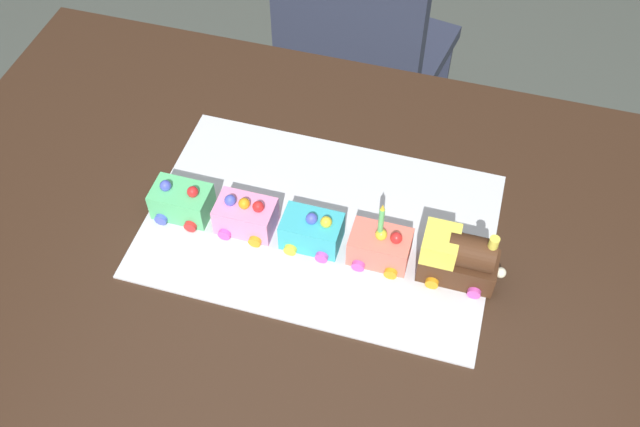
% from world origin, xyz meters
% --- Properties ---
extents(ground_plane, '(8.00, 8.00, 0.00)m').
position_xyz_m(ground_plane, '(0.00, 0.00, 0.00)').
color(ground_plane, '#474C44').
extents(dining_table, '(1.40, 1.00, 0.74)m').
position_xyz_m(dining_table, '(0.00, 0.00, 0.63)').
color(dining_table, '#382316').
rests_on(dining_table, ground).
extents(chair, '(0.46, 0.46, 0.86)m').
position_xyz_m(chair, '(0.06, -0.83, 0.47)').
color(chair, '#2D3347').
rests_on(chair, ground).
extents(cake_board, '(0.60, 0.40, 0.00)m').
position_xyz_m(cake_board, '(-0.05, -0.06, 0.74)').
color(cake_board, silver).
rests_on(cake_board, dining_table).
extents(cake_locomotive, '(0.14, 0.08, 0.12)m').
position_xyz_m(cake_locomotive, '(-0.29, -0.02, 0.79)').
color(cake_locomotive, '#472816').
rests_on(cake_locomotive, cake_board).
extents(cake_car_tanker_coral, '(0.10, 0.08, 0.07)m').
position_xyz_m(cake_car_tanker_coral, '(-0.16, -0.02, 0.77)').
color(cake_car_tanker_coral, '#F27260').
rests_on(cake_car_tanker_coral, cake_board).
extents(cake_car_flatbed_turquoise, '(0.10, 0.08, 0.07)m').
position_xyz_m(cake_car_flatbed_turquoise, '(-0.05, -0.02, 0.77)').
color(cake_car_flatbed_turquoise, '#38B7C6').
rests_on(cake_car_flatbed_turquoise, cake_board).
extents(cake_car_caboose_bubblegum, '(0.10, 0.08, 0.07)m').
position_xyz_m(cake_car_caboose_bubblegum, '(0.07, -0.02, 0.77)').
color(cake_car_caboose_bubblegum, pink).
rests_on(cake_car_caboose_bubblegum, cake_board).
extents(cake_car_gondola_mint_green, '(0.10, 0.08, 0.07)m').
position_xyz_m(cake_car_gondola_mint_green, '(0.19, -0.02, 0.77)').
color(cake_car_gondola_mint_green, '#59CC7A').
rests_on(cake_car_gondola_mint_green, cake_board).
extents(birthday_candle, '(0.01, 0.01, 0.07)m').
position_xyz_m(birthday_candle, '(-0.16, -0.02, 0.85)').
color(birthday_candle, '#66D872').
rests_on(birthday_candle, cake_car_tanker_coral).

